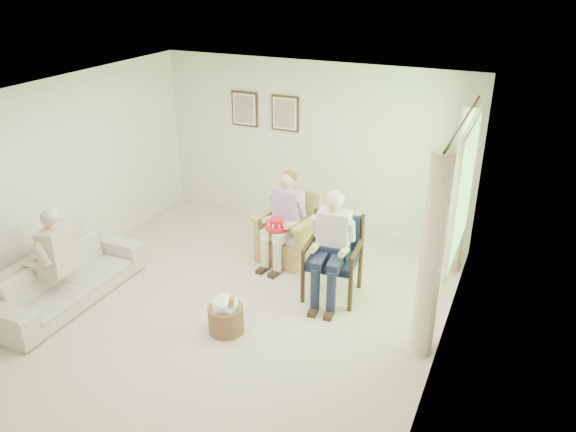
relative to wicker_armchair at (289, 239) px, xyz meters
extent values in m
plane|color=beige|center=(-0.15, -1.53, -0.30)|extent=(5.50, 5.50, 0.00)
cube|color=silver|center=(-0.15, 1.22, 1.00)|extent=(5.00, 0.04, 2.60)
cube|color=silver|center=(-0.15, -4.28, 1.00)|extent=(5.00, 0.04, 2.60)
cube|color=silver|center=(-2.65, -1.53, 1.00)|extent=(0.04, 5.50, 2.60)
cube|color=silver|center=(2.35, -1.53, 1.00)|extent=(0.04, 5.50, 2.60)
cube|color=white|center=(-0.15, -1.53, 2.30)|extent=(5.00, 5.50, 0.02)
cube|color=#2D6B23|center=(2.32, -0.33, 1.25)|extent=(0.02, 1.40, 1.50)
cube|color=white|center=(2.31, -0.33, 2.03)|extent=(0.04, 1.52, 0.06)
cube|color=white|center=(2.31, -0.33, 0.47)|extent=(0.04, 1.52, 0.06)
cylinder|color=#382114|center=(2.22, -0.33, 2.05)|extent=(0.03, 2.50, 0.03)
cylinder|color=beige|center=(2.18, -1.31, 0.85)|extent=(0.34, 0.34, 2.30)
cylinder|color=beige|center=(2.18, 0.65, 0.85)|extent=(0.34, 0.34, 2.30)
cube|color=#382114|center=(-1.30, 1.19, 1.48)|extent=(0.45, 0.03, 0.55)
cube|color=silver|center=(-1.30, 1.17, 1.48)|extent=(0.39, 0.01, 0.49)
cube|color=tan|center=(-1.30, 1.16, 1.48)|extent=(0.33, 0.01, 0.43)
cube|color=#382114|center=(-0.60, 1.19, 1.48)|extent=(0.45, 0.03, 0.55)
cube|color=silver|center=(-0.60, 1.17, 1.48)|extent=(0.39, 0.01, 0.49)
cube|color=tan|center=(-0.60, 1.16, 1.48)|extent=(0.33, 0.01, 0.43)
cube|color=tan|center=(0.00, -0.03, -0.12)|extent=(0.71, 0.69, 0.37)
cube|color=beige|center=(0.00, -0.06, 0.11)|extent=(0.55, 0.53, 0.09)
cube|color=tan|center=(0.00, 0.26, 0.37)|extent=(0.66, 0.20, 0.56)
cube|color=tan|center=(-0.33, -0.03, 0.21)|extent=(0.09, 0.64, 0.27)
cube|color=tan|center=(0.33, -0.03, 0.21)|extent=(0.09, 0.64, 0.27)
cylinder|color=black|center=(0.60, -0.97, -0.08)|extent=(0.06, 0.06, 0.44)
cylinder|color=black|center=(1.20, -0.97, -0.08)|extent=(0.06, 0.06, 0.44)
cylinder|color=black|center=(0.60, -0.40, -0.08)|extent=(0.06, 0.06, 0.44)
cylinder|color=black|center=(1.20, -0.40, -0.08)|extent=(0.06, 0.06, 0.44)
cube|color=#161832|center=(0.90, -0.68, 0.19)|extent=(0.58, 0.56, 0.10)
cube|color=#161832|center=(0.90, -0.41, 0.46)|extent=(0.54, 0.07, 0.50)
imported|color=beige|center=(-2.10, -2.16, 0.00)|extent=(2.10, 0.82, 0.61)
cube|color=beige|center=(0.00, -0.06, 0.27)|extent=(0.40, 0.26, 0.16)
cube|color=#B795D3|center=(0.00, -0.04, 0.55)|extent=(0.39, 0.24, 0.46)
sphere|color=#DDAD8E|center=(0.00, -0.05, 0.92)|extent=(0.21, 0.21, 0.21)
ellipsoid|color=brown|center=(0.00, -0.02, 0.94)|extent=(0.22, 0.22, 0.18)
cube|color=beige|center=(-0.10, -0.28, 0.22)|extent=(0.14, 0.44, 0.13)
cube|color=beige|center=(0.10, -0.28, 0.22)|extent=(0.14, 0.44, 0.13)
cylinder|color=beige|center=(-0.10, -0.48, -0.04)|extent=(0.12, 0.12, 0.47)
cylinder|color=beige|center=(0.10, -0.48, -0.04)|extent=(0.12, 0.12, 0.47)
cube|color=#1B213B|center=(0.90, -0.68, 0.35)|extent=(0.40, 0.26, 0.16)
cube|color=silver|center=(0.90, -0.66, 0.63)|extent=(0.39, 0.24, 0.46)
sphere|color=#DDAD8E|center=(0.90, -0.67, 1.00)|extent=(0.21, 0.21, 0.21)
ellipsoid|color=#B7B2AD|center=(0.90, -0.65, 1.02)|extent=(0.22, 0.22, 0.18)
cube|color=#1B213B|center=(0.80, -0.90, 0.30)|extent=(0.14, 0.44, 0.13)
cube|color=#1B213B|center=(1.00, -0.90, 0.30)|extent=(0.14, 0.44, 0.13)
cylinder|color=#1B213B|center=(0.80, -1.10, 0.00)|extent=(0.12, 0.12, 0.55)
cylinder|color=#1B213B|center=(1.00, -1.10, 0.00)|extent=(0.12, 0.12, 0.55)
cube|color=#BDAF98|center=(-2.10, -2.22, 0.23)|extent=(0.42, 0.26, 0.16)
cube|color=#BAA890|center=(-2.10, -2.20, 0.51)|extent=(0.41, 0.24, 0.46)
sphere|color=#DDAD8E|center=(-2.10, -2.21, 0.88)|extent=(0.21, 0.21, 0.21)
ellipsoid|color=#B7B2AD|center=(-2.10, -2.19, 0.90)|extent=(0.22, 0.22, 0.18)
cube|color=#BDAF98|center=(-2.20, -2.44, 0.18)|extent=(0.14, 0.44, 0.13)
cube|color=#BDAF98|center=(-2.00, -2.44, 0.18)|extent=(0.14, 0.44, 0.13)
cylinder|color=#BDAF98|center=(-2.20, -2.64, -0.06)|extent=(0.12, 0.12, 0.43)
cylinder|color=#BDAF98|center=(-2.00, -2.64, -0.06)|extent=(0.12, 0.12, 0.43)
cylinder|color=red|center=(-0.04, -0.33, 0.32)|extent=(0.31, 0.31, 0.04)
cylinder|color=red|center=(-0.04, -0.33, 0.38)|extent=(0.20, 0.20, 0.12)
cube|color=white|center=(0.06, -0.33, 0.38)|extent=(0.04, 0.01, 0.05)
cube|color=white|center=(0.03, -0.26, 0.38)|extent=(0.04, 0.04, 0.05)
cube|color=white|center=(-0.04, -0.23, 0.38)|extent=(0.01, 0.04, 0.05)
cube|color=white|center=(-0.11, -0.26, 0.38)|extent=(0.04, 0.04, 0.05)
cube|color=white|center=(-0.14, -0.33, 0.38)|extent=(0.04, 0.01, 0.05)
cube|color=white|center=(-0.11, -0.41, 0.38)|extent=(0.04, 0.04, 0.05)
cube|color=white|center=(-0.04, -0.44, 0.38)|extent=(0.01, 0.04, 0.05)
cube|color=white|center=(0.03, -0.41, 0.38)|extent=(0.04, 0.04, 0.05)
cylinder|color=#9E6F55|center=(0.06, -1.91, -0.14)|extent=(0.54, 0.54, 0.32)
ellipsoid|color=white|center=(0.06, -1.91, 0.06)|extent=(0.37, 0.37, 0.22)
cylinder|color=#A57F56|center=(0.15, -1.95, 0.06)|extent=(0.16, 0.29, 0.48)
camera|label=1|loc=(2.91, -6.52, 3.61)|focal=35.00mm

